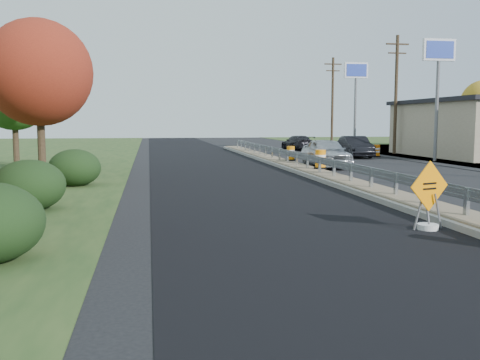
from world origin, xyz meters
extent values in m
plane|color=black|center=(0.00, 0.00, 0.00)|extent=(140.00, 140.00, 0.00)
cube|color=black|center=(-4.40, 10.00, 0.01)|extent=(7.20, 120.00, 0.01)
cube|color=gray|center=(0.00, 8.00, 0.09)|extent=(1.60, 55.00, 0.18)
cube|color=brown|center=(0.00, 8.00, 0.20)|extent=(1.25, 55.00, 0.05)
cube|color=silver|center=(0.00, -4.00, 0.58)|extent=(0.10, 0.15, 0.70)
cube|color=silver|center=(0.00, -2.00, 0.58)|extent=(0.10, 0.15, 0.70)
cube|color=silver|center=(0.00, 0.00, 0.58)|extent=(0.10, 0.15, 0.70)
cube|color=silver|center=(0.00, 2.00, 0.58)|extent=(0.10, 0.15, 0.70)
cube|color=silver|center=(0.00, 4.00, 0.58)|extent=(0.10, 0.15, 0.70)
cube|color=silver|center=(0.00, 6.00, 0.58)|extent=(0.10, 0.15, 0.70)
cube|color=silver|center=(0.00, 8.00, 0.58)|extent=(0.10, 0.15, 0.70)
cube|color=silver|center=(0.00, 10.00, 0.58)|extent=(0.10, 0.15, 0.70)
cube|color=silver|center=(0.00, 12.00, 0.58)|extent=(0.10, 0.15, 0.70)
cube|color=silver|center=(0.00, 14.00, 0.58)|extent=(0.10, 0.15, 0.70)
cube|color=silver|center=(0.00, 16.00, 0.58)|extent=(0.10, 0.15, 0.70)
cube|color=silver|center=(0.00, 18.00, 0.58)|extent=(0.10, 0.15, 0.70)
cube|color=silver|center=(0.00, 20.00, 0.58)|extent=(0.10, 0.15, 0.70)
cube|color=silver|center=(0.00, 22.00, 0.58)|extent=(0.10, 0.15, 0.70)
cube|color=silver|center=(0.00, 24.00, 0.58)|extent=(0.10, 0.15, 0.70)
cube|color=silver|center=(0.00, 26.00, 0.58)|extent=(0.10, 0.15, 0.70)
cube|color=silver|center=(0.00, 28.00, 0.58)|extent=(0.10, 0.15, 0.70)
cube|color=silver|center=(0.00, 30.00, 0.58)|extent=(0.10, 0.15, 0.70)
cube|color=silver|center=(0.00, 32.00, 0.58)|extent=(0.10, 0.15, 0.70)
cube|color=silver|center=(0.00, 9.00, 0.78)|extent=(0.04, 46.00, 0.34)
cube|color=silver|center=(0.00, 9.00, 0.70)|extent=(0.06, 46.00, 0.03)
cube|color=silver|center=(0.00, 9.00, 0.86)|extent=(0.06, 46.00, 0.03)
cube|color=black|center=(12.05, 20.00, 1.60)|extent=(0.08, 7.20, 2.20)
cylinder|color=slate|center=(10.50, 16.00, 3.40)|extent=(0.22, 0.22, 6.80)
cube|color=white|center=(10.50, 16.00, 7.20)|extent=(2.20, 0.25, 1.40)
cube|color=#263FB2|center=(10.50, 16.00, 7.20)|extent=(1.90, 0.30, 1.10)
cylinder|color=slate|center=(10.50, 30.00, 3.40)|extent=(0.22, 0.22, 6.80)
cube|color=white|center=(10.50, 30.00, 7.20)|extent=(2.20, 0.25, 1.40)
cube|color=#263FB2|center=(10.50, 30.00, 7.20)|extent=(1.90, 0.30, 1.10)
cylinder|color=#473523|center=(11.50, 24.00, 4.70)|extent=(0.26, 0.26, 9.40)
cube|color=#473523|center=(11.50, 24.00, 8.70)|extent=(1.90, 0.12, 0.12)
cube|color=#473523|center=(11.50, 24.00, 8.00)|extent=(1.50, 0.10, 0.10)
cylinder|color=#473523|center=(11.50, 39.00, 4.70)|extent=(0.26, 0.26, 9.40)
cube|color=#473523|center=(11.50, 39.00, 8.70)|extent=(1.90, 0.12, 0.12)
cube|color=#473523|center=(11.50, 39.00, 8.00)|extent=(1.50, 0.10, 0.10)
ellipsoid|color=black|center=(-11.50, 0.00, 0.76)|extent=(2.09, 2.09, 1.52)
ellipsoid|color=black|center=(-11.00, 6.00, 0.76)|extent=(2.09, 2.09, 1.52)
cylinder|color=#473523|center=(-13.00, 10.00, 1.65)|extent=(0.36, 0.36, 3.30)
sphere|color=#A5351C|center=(-13.00, 10.00, 4.88)|extent=(4.95, 4.95, 4.95)
cylinder|color=#473523|center=(-16.00, 18.00, 1.43)|extent=(0.36, 0.36, 2.86)
sphere|color=#224D19|center=(-16.00, 18.00, 4.23)|extent=(4.29, 4.29, 4.29)
cylinder|color=white|center=(-1.38, -4.59, 0.07)|extent=(0.51, 0.51, 0.15)
cube|color=slate|center=(-1.64, -4.59, 0.45)|extent=(0.30, 0.13, 0.88)
cube|color=slate|center=(-1.13, -4.59, 0.45)|extent=(0.30, 0.13, 0.88)
cube|color=slate|center=(-1.38, -4.54, 0.45)|extent=(0.11, 0.22, 0.90)
cube|color=orange|center=(-1.38, -4.59, 1.07)|extent=(1.17, 0.41, 1.22)
cube|color=black|center=(-1.38, -4.61, 1.14)|extent=(0.42, 0.14, 0.05)
cube|color=black|center=(-1.38, -4.61, 1.01)|extent=(0.42, 0.14, 0.05)
cylinder|color=black|center=(0.55, 9.57, 0.27)|extent=(0.66, 0.66, 0.09)
cylinder|color=orange|center=(0.55, 9.57, 0.73)|extent=(0.52, 0.52, 0.92)
cylinder|color=white|center=(0.55, 9.57, 0.89)|extent=(0.54, 0.54, 0.12)
cylinder|color=white|center=(0.55, 9.57, 0.65)|extent=(0.54, 0.54, 0.12)
cylinder|color=black|center=(0.55, 15.34, 0.27)|extent=(0.60, 0.60, 0.08)
cylinder|color=orange|center=(0.55, 15.34, 0.69)|extent=(0.48, 0.48, 0.84)
cylinder|color=white|center=(0.55, 15.34, 0.83)|extent=(0.50, 0.50, 0.11)
cylinder|color=white|center=(0.55, 15.34, 0.61)|extent=(0.50, 0.50, 0.11)
cylinder|color=black|center=(8.71, 21.12, 0.04)|extent=(0.61, 0.61, 0.08)
cylinder|color=orange|center=(8.71, 21.12, 0.47)|extent=(0.49, 0.49, 0.86)
cylinder|color=white|center=(8.71, 21.12, 0.61)|extent=(0.50, 0.50, 0.11)
cylinder|color=white|center=(8.71, 21.12, 0.39)|extent=(0.50, 0.50, 0.11)
cylinder|color=black|center=(9.20, 29.08, 0.04)|extent=(0.59, 0.59, 0.08)
cylinder|color=#D84109|center=(9.20, 29.08, 0.45)|extent=(0.47, 0.47, 0.83)
cylinder|color=white|center=(9.20, 29.08, 0.59)|extent=(0.49, 0.49, 0.11)
cylinder|color=white|center=(9.20, 29.08, 0.38)|extent=(0.49, 0.49, 0.11)
imported|color=#BBBCC1|center=(2.01, 12.98, 0.83)|extent=(2.09, 4.95, 1.67)
imported|color=black|center=(6.89, 20.81, 0.78)|extent=(2.10, 4.85, 1.55)
imported|color=black|center=(5.50, 31.32, 0.67)|extent=(2.27, 4.74, 1.33)
camera|label=1|loc=(-8.01, -16.38, 2.62)|focal=40.00mm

